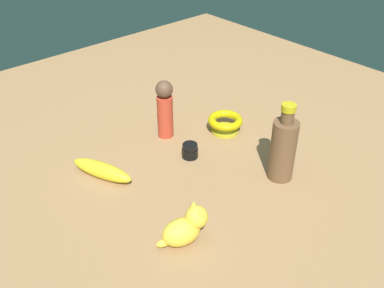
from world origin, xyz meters
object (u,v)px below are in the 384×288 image
Objects in this scene: banana at (102,170)px; bottle_tall at (283,148)px; cat_figurine at (186,227)px; person_figure_adult at (165,108)px; bowl at (225,122)px; nail_polish_jar at (190,151)px.

bottle_tall is (0.36, -0.32, 0.07)m from banana.
banana is 1.49× the size of cat_figurine.
bowl is at bearing -35.42° from person_figure_adult.
bottle_tall reaches higher than cat_figurine.
banana is 0.42m from bowl.
banana is 1.71× the size of bowl.
bottle_tall is 1.20× the size of person_figure_adult.
banana is at bearing -169.28° from person_figure_adult.
person_figure_adult reaches higher than banana.
bottle_tall reaches higher than nail_polish_jar.
cat_figurine is 0.46m from person_figure_adult.
bowl is (0.05, 0.26, -0.06)m from bottle_tall.
person_figure_adult reaches higher than nail_polish_jar.
bottle_tall is 0.27m from bowl.
person_figure_adult reaches higher than bowl.
person_figure_adult is (0.25, 0.38, 0.05)m from cat_figurine.
person_figure_adult is at bearing 144.58° from bowl.
person_figure_adult is (0.02, 0.14, 0.07)m from nail_polish_jar.
nail_polish_jar is at bearing -98.52° from person_figure_adult.
banana is 0.26m from nail_polish_jar.
bowl reaches higher than nail_polish_jar.
bottle_tall is at bearing -74.82° from person_figure_adult.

